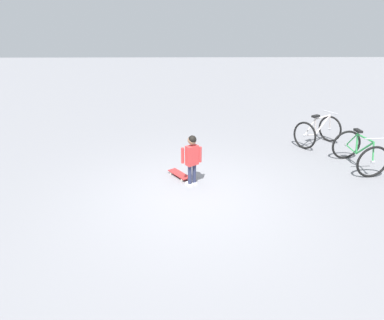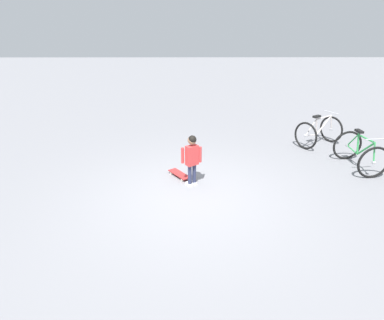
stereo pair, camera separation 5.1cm
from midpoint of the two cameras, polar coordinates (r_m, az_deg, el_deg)
The scene contains 5 objects.
ground_plane at distance 6.19m, azimuth 0.50°, elevation -6.61°, with size 50.00×50.00×0.00m, color gray.
child_person at distance 6.37m, azimuth 0.22°, elevation 0.88°, with size 0.27×0.41×1.06m.
skateboard at distance 6.96m, azimuth -2.01°, elevation -2.48°, with size 0.58×0.50×0.07m.
bicycle_near at distance 8.15m, azimuth 27.45°, elevation 1.20°, with size 1.13×0.81×0.85m.
bicycle_mid at distance 9.25m, azimuth 21.45°, elevation 4.66°, with size 1.16×1.28×0.85m.
Camera 2 is at (-5.36, 0.06, 3.09)m, focal length 30.51 mm.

